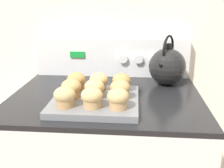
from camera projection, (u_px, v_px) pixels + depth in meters
wall_back at (113, 6)px, 1.31m from camera, size 8.00×0.05×2.40m
control_panel at (113, 57)px, 1.33m from camera, size 0.72×0.07×0.18m
muffin_pan at (95, 101)px, 0.99m from camera, size 0.30×0.30×0.02m
muffin_r0_c0 at (65, 97)px, 0.91m from camera, size 0.07×0.07×0.07m
muffin_r0_c1 at (92, 97)px, 0.90m from camera, size 0.07×0.07×0.07m
muffin_r0_c2 at (118, 99)px, 0.89m from camera, size 0.07×0.07×0.07m
muffin_r1_c0 at (71, 88)px, 0.99m from camera, size 0.07×0.07×0.07m
muffin_r1_c1 at (94, 89)px, 0.98m from camera, size 0.07×0.07×0.07m
muffin_r1_c2 at (120, 89)px, 0.98m from camera, size 0.07×0.07×0.07m
muffin_r2_c0 at (76, 81)px, 1.07m from camera, size 0.07×0.07×0.07m
muffin_r2_c1 at (99, 81)px, 1.07m from camera, size 0.07×0.07×0.07m
muffin_r2_c2 at (122, 82)px, 1.06m from camera, size 0.07×0.07×0.07m
tea_kettle at (167, 66)px, 1.19m from camera, size 0.16×0.19×0.21m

